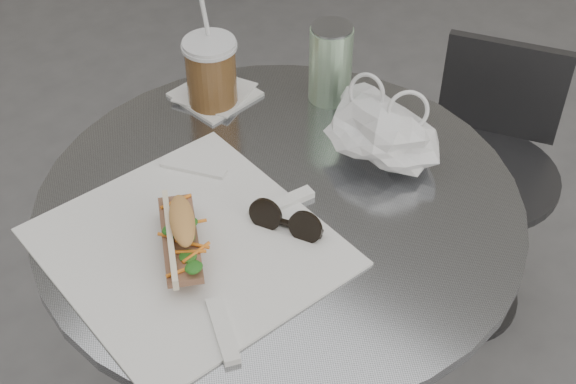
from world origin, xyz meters
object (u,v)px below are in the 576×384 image
Objects in this scene: banh_mi at (181,235)px; iced_coffee at (211,72)px; drink_can at (330,63)px; chair_far at (476,203)px; cafe_table at (280,313)px; sunglasses at (286,222)px.

iced_coffee is at bearing 166.29° from banh_mi.
banh_mi is 0.37m from iced_coffee.
iced_coffee is (-0.21, 0.30, 0.03)m from banh_mi.
chair_far is at bearing 65.07° from drink_can.
drink_can reaches higher than chair_far.
iced_coffee is at bearing 152.57° from cafe_table.
iced_coffee reaches higher than drink_can.
banh_mi is 0.75× the size of iced_coffee.
banh_mi reaches higher than sunglasses.
banh_mi is (-0.04, -0.17, 0.31)m from cafe_table.
banh_mi is at bearing -103.20° from cafe_table.
banh_mi reaches higher than chair_far.
banh_mi reaches higher than cafe_table.
banh_mi is 1.77× the size of sunglasses.
iced_coffee is (-0.33, -0.52, 0.51)m from chair_far.
cafe_table is 0.30m from sunglasses.
drink_can is (-0.15, 0.32, 0.05)m from sunglasses.
iced_coffee is 2.35× the size of sunglasses.
sunglasses is at bearing 70.66° from chair_far.
sunglasses is at bearing -65.27° from drink_can.
iced_coffee is at bearing 40.75° from chair_far.
cafe_table is 1.15× the size of chair_far.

